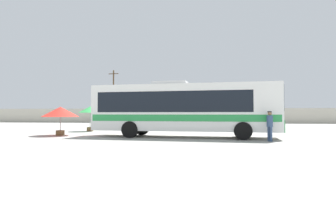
{
  "coord_description": "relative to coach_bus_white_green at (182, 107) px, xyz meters",
  "views": [
    {
      "loc": [
        2.51,
        -18.59,
        1.5
      ],
      "look_at": [
        -0.26,
        2.05,
        2.15
      ],
      "focal_mm": 30.35,
      "sensor_mm": 36.0,
      "label": 1
    }
  ],
  "objects": [
    {
      "name": "perimeter_wall",
      "position": [
        -0.96,
        28.03,
        -0.72
      ],
      "size": [
        80.0,
        0.3,
        2.4
      ],
      "primitive_type": "cube",
      "color": "#B2AD9E",
      "rests_on": "ground_plane"
    },
    {
      "name": "roadside_tree_midleft",
      "position": [
        -10.06,
        34.67,
        3.07
      ],
      "size": [
        4.69,
        4.69,
        6.99
      ],
      "color": "brown",
      "rests_on": "ground_plane"
    },
    {
      "name": "parked_car_second_maroon",
      "position": [
        -6.29,
        24.62,
        -1.11
      ],
      "size": [
        4.69,
        2.26,
        1.53
      ],
      "color": "maroon",
      "rests_on": "ground_plane"
    },
    {
      "name": "vendor_umbrella_secondary_green",
      "position": [
        -8.38,
        5.13,
        -0.1
      ],
      "size": [
        2.0,
        2.0,
        2.15
      ],
      "color": "gray",
      "rests_on": "ground_plane"
    },
    {
      "name": "roadside_tree_left",
      "position": [
        -15.33,
        32.28,
        2.44
      ],
      "size": [
        5.22,
        5.22,
        6.58
      ],
      "color": "brown",
      "rests_on": "ground_plane"
    },
    {
      "name": "ground_plane",
      "position": [
        -0.96,
        10.34,
        -1.92
      ],
      "size": [
        300.0,
        300.0,
        0.0
      ],
      "primitive_type": "plane",
      "color": "#A3A099"
    },
    {
      "name": "parked_car_leftmost_silver",
      "position": [
        -12.59,
        23.82,
        -1.13
      ],
      "size": [
        4.54,
        2.17,
        1.47
      ],
      "color": "#B7BABF",
      "rests_on": "ground_plane"
    },
    {
      "name": "roadside_tree_midright",
      "position": [
        6.0,
        31.03,
        2.58
      ],
      "size": [
        4.19,
        4.19,
        6.3
      ],
      "color": "brown",
      "rests_on": "ground_plane"
    },
    {
      "name": "coach_bus_white_green",
      "position": [
        0.0,
        0.0,
        0.0
      ],
      "size": [
        11.93,
        3.53,
        3.59
      ],
      "color": "white",
      "rests_on": "ground_plane"
    },
    {
      "name": "vendor_umbrella_near_gate_red",
      "position": [
        -8.51,
        0.33,
        -0.29
      ],
      "size": [
        2.54,
        2.54,
        2.0
      ],
      "color": "gray",
      "rests_on": "ground_plane"
    },
    {
      "name": "attendant_by_bus_door",
      "position": [
        4.98,
        -2.2,
        -0.98
      ],
      "size": [
        0.46,
        0.46,
        1.65
      ],
      "color": "#33476B",
      "rests_on": "ground_plane"
    },
    {
      "name": "utility_pole_near",
      "position": [
        -14.61,
        29.85,
        2.86
      ],
      "size": [
        1.8,
        0.24,
        9.18
      ],
      "color": "#4C3823",
      "rests_on": "ground_plane"
    }
  ]
}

